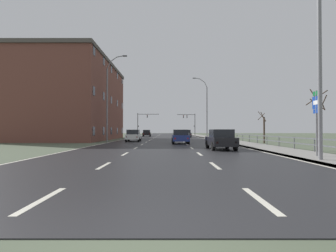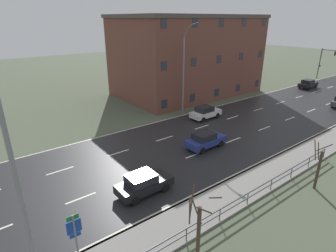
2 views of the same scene
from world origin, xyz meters
name	(u,v)px [view 1 (image 1 of 2)]	position (x,y,z in m)	size (l,w,h in m)	color
ground_plane	(167,138)	(0.00, 48.00, -0.06)	(160.00, 160.00, 0.12)	#4C5642
road_asphalt_strip	(167,136)	(0.00, 60.00, 0.01)	(14.00, 120.00, 0.03)	#232326
sidewalk_right	(202,136)	(8.43, 60.00, 0.06)	(3.00, 120.00, 0.12)	gray
guardrail	(279,140)	(9.85, 18.77, 0.71)	(0.07, 27.24, 1.00)	#515459
street_lamp_foreground	(317,50)	(7.46, 8.81, 5.33)	(2.36, 0.24, 10.87)	slate
street_lamp_midground	(206,109)	(7.43, 45.00, 5.51)	(2.74, 0.24, 11.30)	slate
street_lamp_left_bank	(109,99)	(-7.43, 30.52, 5.53)	(2.68, 0.24, 11.34)	slate
highway_sign	(317,115)	(8.39, 10.52, 2.35)	(0.09, 0.68, 3.66)	slate
traffic_signal_right	(191,121)	(6.68, 69.67, 4.20)	(5.05, 0.36, 6.12)	#38383A
traffic_signal_left	(142,121)	(-6.79, 67.73, 4.08)	(5.87, 0.36, 6.10)	#38383A
car_distant	(221,139)	(4.45, 16.69, 0.80)	(1.88, 4.12, 1.57)	black
car_far_left	(181,137)	(1.72, 25.51, 0.80)	(1.89, 4.13, 1.57)	navy
car_far_right	(147,133)	(-4.60, 57.48, 0.80)	(1.89, 4.13, 1.57)	black
car_near_right	(187,134)	(4.10, 50.33, 0.80)	(1.98, 4.18, 1.57)	#474C51
car_mid_centre	(134,135)	(-4.26, 31.42, 0.80)	(1.90, 4.13, 1.57)	silver
brick_building	(69,101)	(-15.60, 38.13, 6.17)	(14.04, 22.51, 12.32)	brown
bare_tree_near	(319,121)	(11.34, 15.49, 2.16)	(1.62, 1.75, 4.55)	#423328
bare_tree_mid	(264,128)	(11.61, 27.09, 1.75)	(1.05, 1.44, 3.72)	#423328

